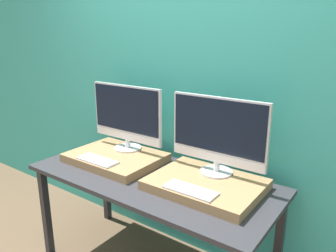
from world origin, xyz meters
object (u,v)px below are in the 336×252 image
Objects in this scene: monitor_right at (218,134)px; keyboard_left at (97,160)px; monitor_left at (127,116)px; keyboard_right at (190,190)px.

keyboard_left is at bearing -157.78° from monitor_right.
keyboard_right is at bearing -22.22° from monitor_left.
monitor_left reaches higher than keyboard_left.
monitor_left is 2.05× the size of keyboard_right.
monitor_left is 2.05× the size of keyboard_left.
monitor_right is at bearing 90.00° from keyboard_right.
monitor_right reaches higher than keyboard_right.
monitor_left is at bearing 180.00° from monitor_right.
keyboard_left is at bearing -90.00° from monitor_left.
monitor_right is at bearing 22.22° from keyboard_left.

